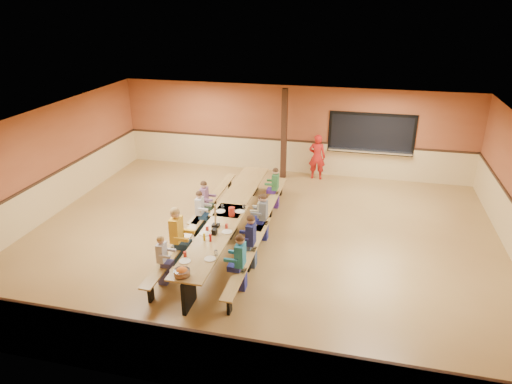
# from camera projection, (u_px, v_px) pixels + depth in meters

# --- Properties ---
(ground) EXTENTS (12.00, 12.00, 0.00)m
(ground) POSITION_uv_depth(u_px,v_px,m) (260.00, 238.00, 11.63)
(ground) COLOR olive
(ground) RESTS_ON ground
(room_envelope) EXTENTS (12.04, 10.04, 3.02)m
(room_envelope) POSITION_uv_depth(u_px,v_px,m) (260.00, 214.00, 11.36)
(room_envelope) COLOR brown
(room_envelope) RESTS_ON ground
(kitchen_pass_through) EXTENTS (2.78, 0.28, 1.38)m
(kitchen_pass_through) POSITION_uv_depth(u_px,v_px,m) (371.00, 136.00, 14.93)
(kitchen_pass_through) COLOR black
(kitchen_pass_through) RESTS_ON ground
(structural_post) EXTENTS (0.18, 0.18, 3.00)m
(structural_post) POSITION_uv_depth(u_px,v_px,m) (284.00, 134.00, 15.02)
(structural_post) COLOR black
(structural_post) RESTS_ON ground
(cafeteria_table_main) EXTENTS (1.91, 3.70, 0.74)m
(cafeteria_table_main) POSITION_uv_depth(u_px,v_px,m) (213.00, 245.00, 10.25)
(cafeteria_table_main) COLOR olive
(cafeteria_table_main) RESTS_ON ground
(cafeteria_table_second) EXTENTS (1.91, 3.70, 0.74)m
(cafeteria_table_second) POSITION_uv_depth(u_px,v_px,m) (242.00, 196.00, 12.79)
(cafeteria_table_second) COLOR olive
(cafeteria_table_second) RESTS_ON ground
(seated_child_white_left) EXTENTS (0.33, 0.27, 1.13)m
(seated_child_white_left) POSITION_uv_depth(u_px,v_px,m) (162.00, 260.00, 9.59)
(seated_child_white_left) COLOR #BBBAC0
(seated_child_white_left) RESTS_ON ground
(seated_adult_yellow) EXTENTS (0.46, 0.38, 1.39)m
(seated_adult_yellow) POSITION_uv_depth(u_px,v_px,m) (177.00, 237.00, 10.27)
(seated_adult_yellow) COLOR gold
(seated_adult_yellow) RESTS_ON ground
(seated_child_grey_left) EXTENTS (0.35, 0.29, 1.17)m
(seated_child_grey_left) POSITION_uv_depth(u_px,v_px,m) (200.00, 213.00, 11.66)
(seated_child_grey_left) COLOR silver
(seated_child_grey_left) RESTS_ON ground
(seated_child_teal_right) EXTENTS (0.39, 0.32, 1.26)m
(seated_child_teal_right) POSITION_uv_depth(u_px,v_px,m) (240.00, 263.00, 9.39)
(seated_child_teal_right) COLOR teal
(seated_child_teal_right) RESTS_ON ground
(seated_child_navy_right) EXTENTS (0.40, 0.32, 1.26)m
(seated_child_navy_right) POSITION_uv_depth(u_px,v_px,m) (251.00, 242.00, 10.20)
(seated_child_navy_right) COLOR #181C4D
(seated_child_navy_right) RESTS_ON ground
(seated_child_char_right) EXTENTS (0.37, 0.31, 1.22)m
(seated_child_char_right) POSITION_uv_depth(u_px,v_px,m) (264.00, 217.00, 11.38)
(seated_child_char_right) COLOR #575C61
(seated_child_char_right) RESTS_ON ground
(seated_child_purple_sec) EXTENTS (0.37, 0.30, 1.20)m
(seated_child_purple_sec) POSITION_uv_depth(u_px,v_px,m) (204.00, 203.00, 12.20)
(seated_child_purple_sec) COLOR #7F527A
(seated_child_purple_sec) RESTS_ON ground
(seated_child_green_sec) EXTENTS (0.36, 0.30, 1.19)m
(seated_child_green_sec) POSITION_uv_depth(u_px,v_px,m) (275.00, 188.00, 13.14)
(seated_child_green_sec) COLOR #2F6937
(seated_child_green_sec) RESTS_ON ground
(seated_child_tan_sec) EXTENTS (0.34, 0.27, 1.14)m
(seated_child_tan_sec) POSITION_uv_depth(u_px,v_px,m) (261.00, 216.00, 11.51)
(seated_child_tan_sec) COLOR #BFBD99
(seated_child_tan_sec) RESTS_ON ground
(standing_woman) EXTENTS (0.57, 0.38, 1.54)m
(standing_woman) POSITION_uv_depth(u_px,v_px,m) (317.00, 157.00, 15.18)
(standing_woman) COLOR #B11914
(standing_woman) RESTS_ON ground
(punch_pitcher) EXTENTS (0.16, 0.16, 0.22)m
(punch_pitcher) POSITION_uv_depth(u_px,v_px,m) (232.00, 212.00, 11.12)
(punch_pitcher) COLOR #AF2417
(punch_pitcher) RESTS_ON cafeteria_table_main
(chip_bowl) EXTENTS (0.32, 0.32, 0.15)m
(chip_bowl) POSITION_uv_depth(u_px,v_px,m) (182.00, 272.00, 8.74)
(chip_bowl) COLOR orange
(chip_bowl) RESTS_ON cafeteria_table_main
(napkin_dispenser) EXTENTS (0.10, 0.14, 0.13)m
(napkin_dispenser) POSITION_uv_depth(u_px,v_px,m) (214.00, 232.00, 10.26)
(napkin_dispenser) COLOR black
(napkin_dispenser) RESTS_ON cafeteria_table_main
(condiment_mustard) EXTENTS (0.06, 0.06, 0.17)m
(condiment_mustard) POSITION_uv_depth(u_px,v_px,m) (204.00, 237.00, 10.00)
(condiment_mustard) COLOR yellow
(condiment_mustard) RESTS_ON cafeteria_table_main
(condiment_ketchup) EXTENTS (0.06, 0.06, 0.17)m
(condiment_ketchup) POSITION_uv_depth(u_px,v_px,m) (210.00, 238.00, 9.96)
(condiment_ketchup) COLOR #B2140F
(condiment_ketchup) RESTS_ON cafeteria_table_main
(table_paddle) EXTENTS (0.16, 0.16, 0.56)m
(table_paddle) POSITION_uv_depth(u_px,v_px,m) (216.00, 221.00, 10.58)
(table_paddle) COLOR black
(table_paddle) RESTS_ON cafeteria_table_main
(place_settings) EXTENTS (0.65, 3.30, 0.11)m
(place_settings) POSITION_uv_depth(u_px,v_px,m) (213.00, 235.00, 10.14)
(place_settings) COLOR beige
(place_settings) RESTS_ON cafeteria_table_main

